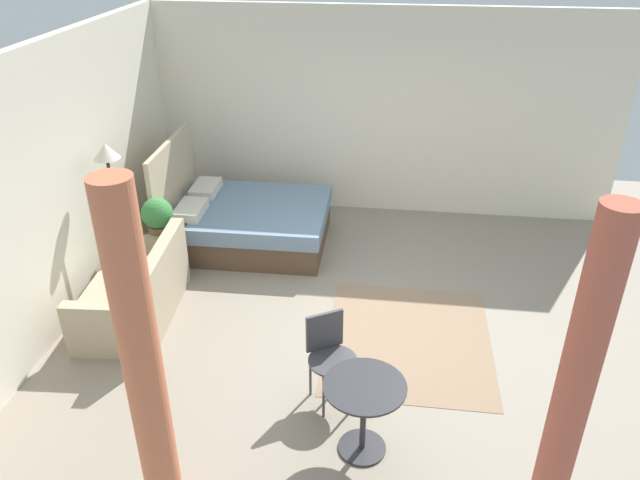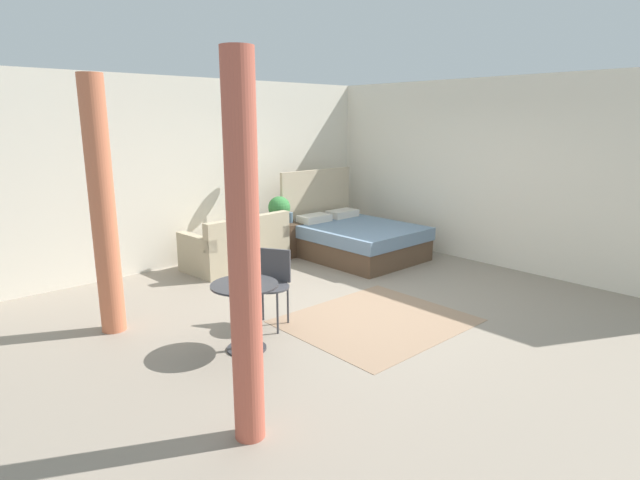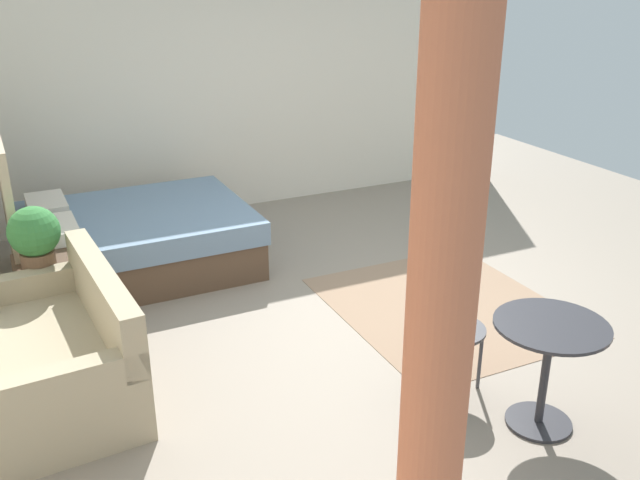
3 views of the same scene
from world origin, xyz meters
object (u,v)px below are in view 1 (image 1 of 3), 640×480
(potted_plant, at_px, (157,216))
(floor_lamp, at_px, (110,177))
(bed, at_px, (245,221))
(cafe_chair_near_window, at_px, (329,350))
(vase, at_px, (165,220))
(balcony_table, at_px, (364,405))
(nightstand, at_px, (167,251))
(couch, at_px, (136,294))

(potted_plant, bearing_deg, floor_lamp, 135.99)
(bed, bearing_deg, cafe_chair_near_window, -152.38)
(vase, xyz_separation_m, balcony_table, (-2.61, -2.57, -0.16))
(nightstand, bearing_deg, potted_plant, 168.81)
(bed, relative_size, nightstand, 3.68)
(bed, relative_size, couch, 1.29)
(cafe_chair_near_window, bearing_deg, floor_lamp, 59.71)
(couch, distance_m, cafe_chair_near_window, 2.41)
(couch, relative_size, nightstand, 2.84)
(bed, xyz_separation_m, couch, (-1.78, 0.76, -0.03))
(floor_lamp, bearing_deg, potted_plant, -44.01)
(bed, bearing_deg, potted_plant, 140.66)
(bed, xyz_separation_m, balcony_table, (-3.33, -1.78, 0.17))
(couch, bearing_deg, floor_lamp, 32.54)
(potted_plant, distance_m, balcony_table, 3.51)
(vase, xyz_separation_m, floor_lamp, (-0.55, 0.30, 0.77))
(couch, relative_size, floor_lamp, 0.88)
(nightstand, relative_size, balcony_table, 0.81)
(nightstand, height_order, vase, vase)
(vase, bearing_deg, nightstand, -164.04)
(bed, xyz_separation_m, floor_lamp, (-1.27, 1.09, 1.09))
(bed, distance_m, vase, 1.11)
(potted_plant, xyz_separation_m, floor_lamp, (-0.33, 0.32, 0.60))
(floor_lamp, bearing_deg, vase, -28.91)
(floor_lamp, relative_size, cafe_chair_near_window, 2.11)
(potted_plant, relative_size, balcony_table, 0.68)
(bed, height_order, nightstand, bed)
(nightstand, bearing_deg, vase, 15.96)
(floor_lamp, distance_m, balcony_table, 3.65)
(floor_lamp, bearing_deg, balcony_table, -125.76)
(potted_plant, xyz_separation_m, cafe_chair_near_window, (-1.80, -2.21, -0.29))
(floor_lamp, relative_size, balcony_table, 2.60)
(balcony_table, bearing_deg, nightstand, 45.42)
(bed, distance_m, balcony_table, 3.78)
(couch, height_order, vase, couch)
(balcony_table, height_order, cafe_chair_near_window, cafe_chair_near_window)
(couch, height_order, potted_plant, potted_plant)
(nightstand, relative_size, cafe_chair_near_window, 0.65)
(potted_plant, height_order, floor_lamp, floor_lamp)
(balcony_table, bearing_deg, cafe_chair_near_window, 30.27)
(nightstand, bearing_deg, balcony_table, -134.58)
(bed, bearing_deg, couch, 156.77)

